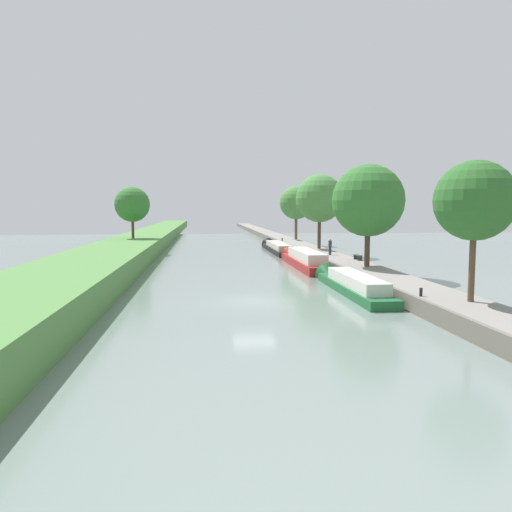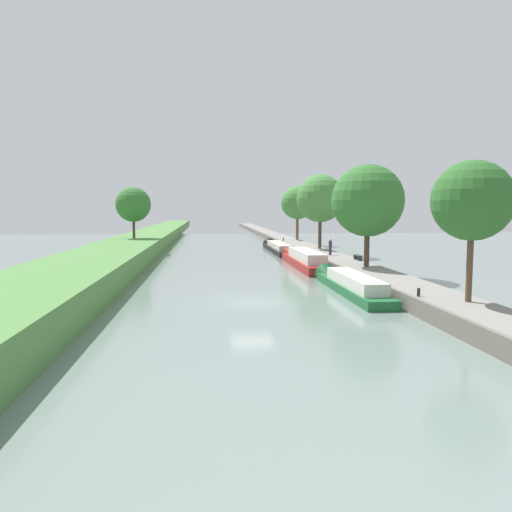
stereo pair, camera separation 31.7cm
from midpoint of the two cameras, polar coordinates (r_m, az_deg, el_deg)
name	(u,v)px [view 1 (the left image)]	position (r m, az deg, el deg)	size (l,w,h in m)	color
ground_plane	(254,301)	(29.12, -0.55, -5.31)	(160.00, 160.00, 0.00)	slate
left_grassy_bank	(54,289)	(30.10, -22.92, -3.58)	(6.67, 260.00, 1.87)	#518442
right_towpath	(412,291)	(31.52, 17.49, -3.93)	(3.27, 260.00, 0.87)	gray
stone_quay	(384,291)	(30.86, 14.49, -4.00)	(0.25, 260.00, 0.92)	#6B665B
narrowboat_green	(350,284)	(33.04, 10.72, -3.19)	(1.87, 13.03, 1.90)	#1E6033
narrowboat_red	(303,259)	(46.70, 5.38, -0.41)	(2.12, 14.82, 2.28)	maroon
narrowboat_black	(276,248)	(63.39, 2.27, 1.00)	(2.01, 17.03, 1.91)	black
tree_rightbank_near	(475,201)	(26.17, 23.94, 5.92)	(3.95, 3.95, 6.99)	brown
tree_rightbank_midnear	(368,201)	(39.83, 12.79, 6.34)	(5.74, 5.74, 8.15)	#4C3828
tree_rightbank_midfar	(320,198)	(57.18, 7.31, 6.70)	(5.54, 5.54, 8.62)	#4C3828
tree_rightbank_far	(296,203)	(73.87, 4.61, 6.23)	(4.99, 4.99, 8.06)	brown
tree_leftbank_downstream	(132,205)	(61.98, -14.44, 5.86)	(4.30, 4.30, 6.32)	#4C3828
person_walking	(330,246)	(49.43, 8.50, 1.13)	(0.34, 0.34, 1.66)	#282D42
mooring_bollard_near	(421,292)	(27.15, 18.45, -4.03)	(0.16, 0.16, 0.45)	black
mooring_bollard_far	(282,239)	(70.99, 2.96, 1.97)	(0.16, 0.16, 0.45)	black
park_bench	(358,256)	(45.04, 11.65, -0.02)	(0.44, 1.50, 0.47)	#333338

